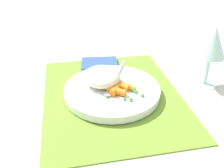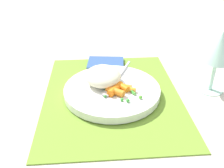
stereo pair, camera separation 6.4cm
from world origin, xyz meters
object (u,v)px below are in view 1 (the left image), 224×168
Objects in this scene: plate at (112,90)px; wine_glass at (213,44)px; napkin at (99,63)px; carrot_portion at (119,88)px; rice_mound at (102,77)px; fork at (115,81)px.

plate is 0.29m from wine_glass.
plate reaches higher than napkin.
wine_glass reaches higher than carrot_portion.
wine_glass is at bearing 96.11° from carrot_portion.
plate is 1.49× the size of wine_glass.
carrot_portion is 0.46× the size of wine_glass.
rice_mound is 0.06m from carrot_portion.
carrot_portion is at bearing 2.87° from fork.
fork is 0.27m from wine_glass.
napkin is at bearing -177.61° from plate.
fork is at bearing 7.87° from napkin.
wine_glass reaches higher than napkin.
wine_glass is at bearing 59.15° from napkin.
fork is 1.11× the size of wine_glass.
rice_mound is 0.63× the size of wine_glass.
plate is 3.22× the size of carrot_portion.
napkin is at bearing -120.85° from wine_glass.
napkin is at bearing 174.35° from rice_mound.
rice_mound is 0.15m from napkin.
plate is 0.03m from fork.
carrot_portion is (0.02, 0.02, 0.02)m from plate.
plate is at bearing -141.22° from carrot_portion.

